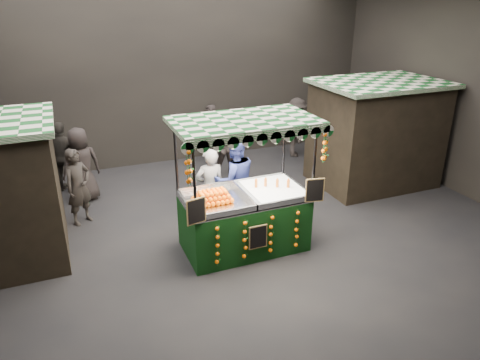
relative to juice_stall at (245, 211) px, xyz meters
name	(u,v)px	position (x,y,z in m)	size (l,w,h in m)	color
ground	(232,242)	(-0.15, 0.29, -0.79)	(12.00, 12.00, 0.00)	black
market_hall	(231,67)	(-0.15, 0.29, 2.59)	(12.10, 10.10, 5.05)	black
neighbour_stall_right	(375,133)	(4.25, 1.79, 0.52)	(3.00, 2.20, 2.60)	black
juice_stall	(245,211)	(0.00, 0.00, 0.00)	(2.62, 1.54, 2.54)	black
vendor_grey	(210,188)	(-0.31, 1.12, 0.06)	(0.63, 0.43, 1.69)	slate
vendor_blue	(235,181)	(0.20, 1.04, 0.17)	(0.94, 0.73, 1.92)	navy
shopper_0	(79,187)	(-2.81, 2.26, 0.04)	(0.72, 0.66, 1.65)	#2A2522
shopper_1	(228,147)	(0.97, 3.50, 0.03)	(0.95, 0.84, 1.63)	black
shopper_2	(64,157)	(-3.02, 4.15, 0.08)	(1.10, 0.83, 1.73)	#2B2723
shopper_3	(296,127)	(3.42, 4.31, 0.08)	(1.00, 1.28, 1.74)	black
shopper_4	(81,165)	(-2.67, 3.40, 0.09)	(0.96, 0.74, 1.76)	black
shopper_5	(336,133)	(4.35, 3.63, -0.02)	(0.80, 1.50, 1.54)	#2E2926
shopper_6	(210,133)	(0.93, 4.83, 0.03)	(0.40, 0.60, 1.64)	black
shopper_7	(7,181)	(-4.23, 3.36, -0.04)	(1.46, 0.98, 1.51)	black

